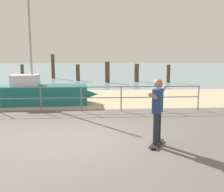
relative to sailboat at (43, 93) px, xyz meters
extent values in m
cube|color=#605B56|center=(2.03, -6.35, -0.52)|extent=(24.00, 10.00, 0.04)
cube|color=tan|center=(2.03, 1.65, -0.52)|extent=(24.00, 6.00, 0.04)
cube|color=#75939E|center=(2.03, 29.65, -0.52)|extent=(72.00, 50.00, 0.04)
cylinder|color=slate|center=(0.25, -1.75, 0.01)|extent=(0.05, 0.05, 1.05)
cylinder|color=slate|center=(1.87, -1.75, 0.01)|extent=(0.05, 0.05, 1.05)
cylinder|color=slate|center=(3.49, -1.75, 0.01)|extent=(0.05, 0.05, 1.05)
cylinder|color=slate|center=(5.11, -1.75, 0.01)|extent=(0.05, 0.05, 1.05)
cylinder|color=slate|center=(6.73, -1.75, 0.01)|extent=(0.05, 0.05, 1.05)
cylinder|color=slate|center=(1.06, -1.75, 0.50)|extent=(11.34, 0.04, 0.04)
cylinder|color=slate|center=(1.06, -1.75, 0.06)|extent=(11.34, 0.04, 0.04)
cube|color=#19666B|center=(-0.16, -0.01, -0.07)|extent=(4.45, 1.57, 0.90)
cone|color=#19666B|center=(2.04, 0.08, -0.07)|extent=(1.13, 0.81, 0.77)
cylinder|color=#9EA0A5|center=(-0.46, -0.02, 2.29)|extent=(0.10, 0.10, 3.81)
cube|color=silver|center=(-0.76, -0.03, 0.63)|extent=(1.23, 0.94, 0.50)
cube|color=black|center=(3.98, -5.97, -0.45)|extent=(0.55, 0.80, 0.02)
cylinder|color=silver|center=(4.04, -5.69, -0.49)|extent=(0.05, 0.07, 0.06)
cylinder|color=silver|center=(4.18, -5.76, -0.49)|extent=(0.05, 0.07, 0.06)
cylinder|color=silver|center=(3.78, -6.19, -0.49)|extent=(0.05, 0.07, 0.06)
cylinder|color=silver|center=(3.92, -6.26, -0.49)|extent=(0.05, 0.07, 0.06)
cylinder|color=#26262B|center=(4.04, -5.87, -0.04)|extent=(0.14, 0.14, 0.80)
cylinder|color=#26262B|center=(3.93, -6.08, -0.04)|extent=(0.14, 0.14, 0.80)
cube|color=navy|center=(3.98, -5.97, 0.66)|extent=(0.34, 0.41, 0.60)
sphere|color=#9E755B|center=(3.98, -5.97, 1.10)|extent=(0.22, 0.22, 0.22)
cylinder|color=#9E755B|center=(4.19, -5.58, 0.84)|extent=(0.34, 0.53, 0.23)
cylinder|color=#9E755B|center=(3.78, -6.37, 0.84)|extent=(0.34, 0.53, 0.23)
cylinder|color=#513826|center=(-4.01, 11.87, 0.18)|extent=(0.28, 0.28, 1.40)
cylinder|color=#513826|center=(-1.52, 13.41, 0.63)|extent=(0.33, 0.33, 2.30)
cylinder|color=#513826|center=(0.97, 10.95, 0.20)|extent=(0.34, 0.34, 1.43)
cylinder|color=#513826|center=(3.47, 9.28, 0.34)|extent=(0.39, 0.39, 1.71)
cylinder|color=#513826|center=(5.96, 9.81, 0.24)|extent=(0.38, 0.38, 1.51)
cylinder|color=#513826|center=(8.45, 9.00, 0.21)|extent=(0.30, 0.30, 1.46)
camera|label=1|loc=(2.40, -12.47, 1.83)|focal=42.84mm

